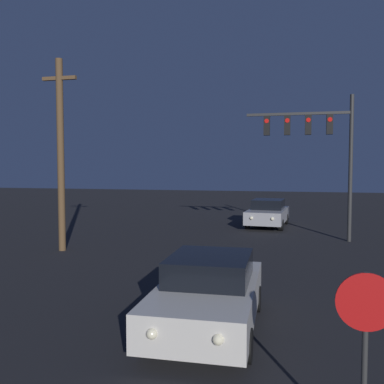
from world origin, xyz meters
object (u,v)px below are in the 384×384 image
(car_near, at_px, (209,293))
(car_far, at_px, (268,213))
(utility_pole, at_px, (61,152))
(stop_sign, at_px, (365,329))
(traffic_signal_mast, at_px, (317,140))

(car_near, distance_m, car_far, 15.70)
(car_far, distance_m, utility_pole, 12.16)
(stop_sign, relative_size, utility_pole, 0.29)
(traffic_signal_mast, bearing_deg, car_far, 121.24)
(traffic_signal_mast, bearing_deg, utility_pole, -154.14)
(traffic_signal_mast, height_order, stop_sign, traffic_signal_mast)
(traffic_signal_mast, bearing_deg, car_near, -102.98)
(car_far, distance_m, stop_sign, 19.27)
(traffic_signal_mast, xyz_separation_m, utility_pole, (-10.09, -4.89, -0.64))
(car_near, bearing_deg, traffic_signal_mast, -104.35)
(car_far, relative_size, traffic_signal_mast, 0.69)
(traffic_signal_mast, relative_size, stop_sign, 3.02)
(car_far, bearing_deg, stop_sign, 101.23)
(car_near, xyz_separation_m, stop_sign, (2.53, -3.43, 0.75))
(car_far, bearing_deg, utility_pole, 53.72)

